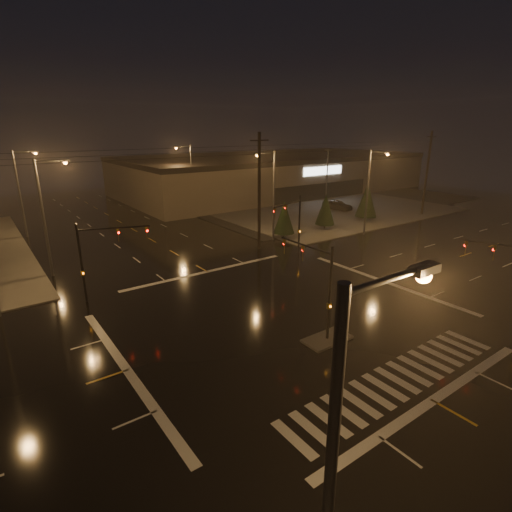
{
  "coord_description": "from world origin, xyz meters",
  "views": [
    {
      "loc": [
        -16.17,
        -19.04,
        12.39
      ],
      "look_at": [
        0.84,
        4.61,
        3.0
      ],
      "focal_mm": 28.0,
      "sensor_mm": 36.0,
      "label": 1
    }
  ],
  "objects": [
    {
      "name": "median_island",
      "position": [
        0.0,
        -4.0,
        0.07
      ],
      "size": [
        3.0,
        1.6,
        0.15
      ],
      "primitive_type": "cube",
      "color": "#494741",
      "rests_on": "ground"
    },
    {
      "name": "streetlight_2",
      "position": [
        -11.18,
        34.0,
        5.8
      ],
      "size": [
        2.77,
        0.32,
        10.0
      ],
      "color": "#38383A",
      "rests_on": "ground"
    },
    {
      "name": "sidewalk_ne",
      "position": [
        30.0,
        30.0,
        0.06
      ],
      "size": [
        36.0,
        36.0,
        0.12
      ],
      "primitive_type": "cube",
      "color": "#494741",
      "rests_on": "ground"
    },
    {
      "name": "utility_pole_1",
      "position": [
        8.0,
        14.0,
        6.13
      ],
      "size": [
        2.2,
        0.32,
        12.0
      ],
      "color": "black",
      "rests_on": "ground"
    },
    {
      "name": "streetlight_3",
      "position": [
        11.18,
        16.0,
        5.8
      ],
      "size": [
        2.77,
        0.32,
        10.0
      ],
      "color": "#38383A",
      "rests_on": "ground"
    },
    {
      "name": "conifer_1",
      "position": [
        19.83,
        16.05,
        2.61
      ],
      "size": [
        2.45,
        2.45,
        4.53
      ],
      "color": "black",
      "rests_on": "ground"
    },
    {
      "name": "streetlight_1",
      "position": [
        -11.18,
        18.0,
        5.8
      ],
      "size": [
        2.77,
        0.32,
        10.0
      ],
      "color": "#38383A",
      "rests_on": "ground"
    },
    {
      "name": "conifer_0",
      "position": [
        12.79,
        15.65,
        2.59
      ],
      "size": [
        2.42,
        2.42,
        4.48
      ],
      "color": "black",
      "rests_on": "ground"
    },
    {
      "name": "stop_bar_far",
      "position": [
        0.0,
        11.0,
        0.01
      ],
      "size": [
        16.0,
        0.5,
        0.01
      ],
      "primitive_type": "cube",
      "color": "beige",
      "rests_on": "ground"
    },
    {
      "name": "streetlight_0",
      "position": [
        -11.18,
        -15.0,
        5.8
      ],
      "size": [
        2.77,
        0.32,
        10.0
      ],
      "color": "#38383A",
      "rests_on": "ground"
    },
    {
      "name": "parking_lot",
      "position": [
        35.0,
        28.0,
        0.04
      ],
      "size": [
        50.0,
        24.0,
        0.08
      ],
      "primitive_type": "cube",
      "color": "black",
      "rests_on": "ground"
    },
    {
      "name": "signal_mast_median",
      "position": [
        0.0,
        -3.07,
        3.75
      ],
      "size": [
        0.25,
        4.59,
        6.0
      ],
      "color": "black",
      "rests_on": "ground"
    },
    {
      "name": "signal_mast_nw",
      "position": [
        -9.5,
        10.14,
        3.79
      ],
      "size": [
        4.84,
        1.86,
        6.0
      ],
      "color": "black",
      "rests_on": "ground"
    },
    {
      "name": "utility_pole_2",
      "position": [
        38.0,
        14.0,
        6.13
      ],
      "size": [
        2.2,
        0.32,
        12.0
      ],
      "color": "black",
      "rests_on": "ground"
    },
    {
      "name": "crosswalk",
      "position": [
        0.0,
        -9.0,
        0.01
      ],
      "size": [
        15.0,
        2.6,
        0.01
      ],
      "primitive_type": "cube",
      "color": "beige",
      "rests_on": "ground"
    },
    {
      "name": "signal_mast_ne",
      "position": [
        9.5,
        10.14,
        3.79
      ],
      "size": [
        4.84,
        1.86,
        6.0
      ],
      "color": "black",
      "rests_on": "ground"
    },
    {
      "name": "streetlight_6",
      "position": [
        22.0,
        11.18,
        5.8
      ],
      "size": [
        0.32,
        2.77,
        10.0
      ],
      "color": "#38383A",
      "rests_on": "ground"
    },
    {
      "name": "ground",
      "position": [
        0.0,
        0.0,
        0.0
      ],
      "size": [
        140.0,
        140.0,
        0.0
      ],
      "primitive_type": "plane",
      "color": "black",
      "rests_on": "ground"
    },
    {
      "name": "stop_bar_near",
      "position": [
        0.0,
        -11.0,
        0.01
      ],
      "size": [
        16.0,
        0.5,
        0.01
      ],
      "primitive_type": "cube",
      "color": "beige",
      "rests_on": "ground"
    },
    {
      "name": "retail_building",
      "position": [
        35.0,
        45.99,
        3.84
      ],
      "size": [
        60.2,
        28.3,
        7.2
      ],
      "color": "#655C48",
      "rests_on": "ground"
    },
    {
      "name": "car_parked",
      "position": [
        30.47,
        23.89,
        0.82
      ],
      "size": [
        3.07,
        5.15,
        1.64
      ],
      "primitive_type": "imported",
      "rotation": [
        0.0,
        0.0,
        0.25
      ],
      "color": "black",
      "rests_on": "ground"
    },
    {
      "name": "conifer_2",
      "position": [
        27.79,
        16.11,
        2.98
      ],
      "size": [
        2.92,
        2.92,
        5.26
      ],
      "color": "black",
      "rests_on": "ground"
    },
    {
      "name": "streetlight_4",
      "position": [
        11.18,
        36.0,
        5.8
      ],
      "size": [
        2.77,
        0.32,
        10.0
      ],
      "color": "#38383A",
      "rests_on": "ground"
    }
  ]
}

